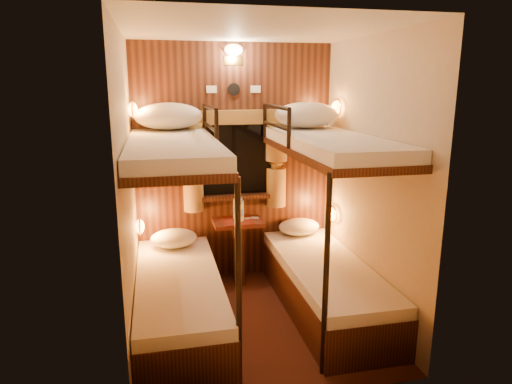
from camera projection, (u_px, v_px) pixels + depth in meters
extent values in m
plane|color=#35140E|center=(256.00, 320.00, 3.97)|extent=(2.10, 2.10, 0.00)
plane|color=silver|center=(256.00, 29.00, 3.41)|extent=(2.10, 2.10, 0.00)
plane|color=#C6B293|center=(234.00, 164.00, 4.69)|extent=(2.40, 0.00, 2.40)
plane|color=#C6B293|center=(294.00, 223.00, 2.69)|extent=(2.40, 0.00, 2.40)
plane|color=#C6B293|center=(128.00, 192.00, 3.48)|extent=(0.00, 2.40, 2.40)
plane|color=#C6B293|center=(370.00, 180.00, 3.90)|extent=(0.00, 2.40, 2.40)
cube|color=black|center=(234.00, 164.00, 4.67)|extent=(2.00, 0.03, 2.40)
cube|color=black|center=(179.00, 305.00, 3.86)|extent=(0.70, 1.90, 0.35)
cube|color=white|center=(178.00, 281.00, 3.80)|extent=(0.68, 1.88, 0.10)
cube|color=black|center=(173.00, 156.00, 3.56)|extent=(0.70, 1.90, 0.06)
cube|color=white|center=(173.00, 146.00, 3.54)|extent=(0.68, 1.88, 0.10)
cylinder|color=black|center=(238.00, 286.00, 2.95)|extent=(0.04, 0.04, 1.45)
cylinder|color=black|center=(205.00, 122.00, 4.43)|extent=(0.04, 0.04, 0.32)
cylinder|color=black|center=(216.00, 131.00, 3.62)|extent=(0.04, 0.04, 0.32)
cylinder|color=black|center=(210.00, 108.00, 3.99)|extent=(0.04, 0.85, 0.04)
cylinder|color=black|center=(210.00, 127.00, 4.03)|extent=(0.03, 0.85, 0.03)
cube|color=black|center=(324.00, 291.00, 4.13)|extent=(0.70, 1.90, 0.35)
cube|color=white|center=(325.00, 268.00, 4.08)|extent=(0.68, 1.88, 0.10)
cube|color=black|center=(330.00, 151.00, 3.83)|extent=(0.70, 1.90, 0.06)
cube|color=white|center=(330.00, 142.00, 3.82)|extent=(0.68, 1.88, 0.10)
cylinder|color=black|center=(326.00, 278.00, 3.07)|extent=(0.04, 0.04, 1.45)
cylinder|color=black|center=(265.00, 121.00, 4.55)|extent=(0.04, 0.04, 0.32)
cylinder|color=black|center=(289.00, 129.00, 3.75)|extent=(0.04, 0.04, 0.32)
cylinder|color=black|center=(276.00, 107.00, 4.11)|extent=(0.04, 0.85, 0.04)
cylinder|color=black|center=(276.00, 126.00, 4.15)|extent=(0.03, 0.85, 0.03)
cube|color=black|center=(235.00, 160.00, 4.64)|extent=(0.98, 0.02, 0.78)
cube|color=black|center=(235.00, 160.00, 4.63)|extent=(0.90, 0.01, 0.70)
cube|color=black|center=(236.00, 197.00, 4.69)|extent=(1.00, 0.12, 0.04)
cube|color=olive|center=(235.00, 117.00, 4.51)|extent=(1.10, 0.06, 0.14)
cylinder|color=olive|center=(192.00, 144.00, 4.47)|extent=(0.22, 0.22, 0.40)
cylinder|color=olive|center=(193.00, 167.00, 4.52)|extent=(0.11, 0.11, 0.12)
cylinder|color=olive|center=(193.00, 191.00, 4.58)|extent=(0.20, 0.20, 0.40)
torus|color=#B68C35|center=(193.00, 167.00, 4.52)|extent=(0.14, 0.14, 0.02)
cylinder|color=olive|center=(277.00, 141.00, 4.65)|extent=(0.22, 0.22, 0.40)
cylinder|color=olive|center=(276.00, 164.00, 4.70)|extent=(0.11, 0.11, 0.12)
cylinder|color=olive|center=(276.00, 187.00, 4.76)|extent=(0.20, 0.20, 0.40)
torus|color=#B68C35|center=(276.00, 164.00, 4.70)|extent=(0.14, 0.14, 0.02)
cylinder|color=black|center=(234.00, 89.00, 4.48)|extent=(0.12, 0.02, 0.12)
cube|color=silver|center=(211.00, 89.00, 4.43)|extent=(0.10, 0.01, 0.07)
cube|color=silver|center=(256.00, 89.00, 4.53)|extent=(0.10, 0.01, 0.07)
cube|color=#B68C35|center=(233.00, 61.00, 4.42)|extent=(0.18, 0.01, 0.08)
ellipsoid|color=#FFCC8C|center=(234.00, 50.00, 4.38)|extent=(0.18, 0.09, 0.11)
ellipsoid|color=orange|center=(140.00, 226.00, 4.27)|extent=(0.08, 0.20, 0.13)
torus|color=#B68C35|center=(140.00, 226.00, 4.27)|extent=(0.02, 0.17, 0.17)
ellipsoid|color=orange|center=(133.00, 110.00, 4.02)|extent=(0.08, 0.20, 0.13)
torus|color=#B68C35|center=(133.00, 110.00, 4.02)|extent=(0.02, 0.17, 0.17)
ellipsoid|color=orange|center=(333.00, 214.00, 4.67)|extent=(0.08, 0.20, 0.13)
torus|color=#B68C35|center=(333.00, 214.00, 4.67)|extent=(0.02, 0.17, 0.17)
ellipsoid|color=orange|center=(337.00, 107.00, 4.42)|extent=(0.08, 0.20, 0.13)
torus|color=#B68C35|center=(337.00, 107.00, 4.42)|extent=(0.02, 0.17, 0.17)
cube|color=#4F1D12|center=(238.00, 222.00, 4.63)|extent=(0.50, 0.34, 0.04)
cube|color=black|center=(238.00, 253.00, 4.70)|extent=(0.08, 0.30, 0.61)
cube|color=maroon|center=(238.00, 220.00, 4.62)|extent=(0.30, 0.34, 0.01)
cylinder|color=#99BFE5|center=(237.00, 209.00, 4.65)|extent=(0.07, 0.07, 0.22)
cylinder|color=#4676D3|center=(237.00, 210.00, 4.65)|extent=(0.07, 0.07, 0.08)
cylinder|color=#4676D3|center=(236.00, 197.00, 4.62)|extent=(0.04, 0.04, 0.03)
cylinder|color=#99BFE5|center=(240.00, 211.00, 4.58)|extent=(0.07, 0.07, 0.21)
cylinder|color=#4676D3|center=(240.00, 212.00, 4.59)|extent=(0.07, 0.07, 0.07)
cylinder|color=#4676D3|center=(240.00, 199.00, 4.56)|extent=(0.04, 0.04, 0.03)
cube|color=silver|center=(248.00, 219.00, 4.68)|extent=(0.08, 0.06, 0.01)
cube|color=silver|center=(255.00, 218.00, 4.71)|extent=(0.09, 0.08, 0.01)
ellipsoid|color=silver|center=(174.00, 238.00, 4.42)|extent=(0.45, 0.32, 0.18)
ellipsoid|color=silver|center=(299.00, 227.00, 4.79)|extent=(0.43, 0.31, 0.17)
ellipsoid|color=silver|center=(168.00, 116.00, 4.20)|extent=(0.63, 0.45, 0.25)
ellipsoid|color=silver|center=(306.00, 115.00, 4.37)|extent=(0.62, 0.44, 0.24)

